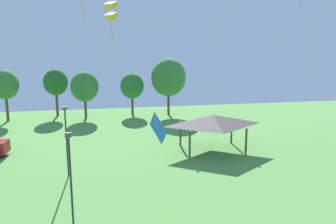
{
  "coord_description": "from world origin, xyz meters",
  "views": [
    {
      "loc": [
        -1.1,
        3.31,
        10.88
      ],
      "look_at": [
        1.46,
        16.91,
        8.04
      ],
      "focal_mm": 38.0,
      "sensor_mm": 36.0,
      "label": 1
    }
  ],
  "objects_px": {
    "treeline_tree_2": "(5,85)",
    "treeline_tree_3": "(56,82)",
    "park_pavilion": "(212,120)",
    "kite_flying_4": "(111,11)",
    "light_post_0": "(66,137)",
    "kite_flying_5": "(158,128)",
    "treeline_tree_6": "(169,77)",
    "light_post_1": "(71,178)",
    "treeline_tree_5": "(132,86)",
    "treeline_tree_4": "(85,87)"
  },
  "relations": [
    {
      "from": "park_pavilion",
      "to": "treeline_tree_6",
      "type": "distance_m",
      "value": 17.97
    },
    {
      "from": "light_post_1",
      "to": "treeline_tree_4",
      "type": "xyz_separation_m",
      "value": [
        -0.45,
        31.03,
        1.06
      ]
    },
    {
      "from": "treeline_tree_2",
      "to": "treeline_tree_3",
      "type": "relative_size",
      "value": 1.03
    },
    {
      "from": "park_pavilion",
      "to": "treeline_tree_2",
      "type": "distance_m",
      "value": 29.12
    },
    {
      "from": "treeline_tree_3",
      "to": "light_post_1",
      "type": "bearing_deg",
      "value": -82.22
    },
    {
      "from": "kite_flying_4",
      "to": "park_pavilion",
      "type": "xyz_separation_m",
      "value": [
        9.52,
        -1.1,
        -10.33
      ]
    },
    {
      "from": "treeline_tree_4",
      "to": "treeline_tree_5",
      "type": "height_order",
      "value": "treeline_tree_4"
    },
    {
      "from": "light_post_1",
      "to": "treeline_tree_2",
      "type": "xyz_separation_m",
      "value": [
        -10.76,
        30.92,
        1.59
      ]
    },
    {
      "from": "kite_flying_5",
      "to": "kite_flying_4",
      "type": "bearing_deg",
      "value": 97.18
    },
    {
      "from": "kite_flying_4",
      "to": "treeline_tree_2",
      "type": "height_order",
      "value": "kite_flying_4"
    },
    {
      "from": "park_pavilion",
      "to": "treeline_tree_2",
      "type": "xyz_separation_m",
      "value": [
        -23.24,
        17.45,
        1.88
      ]
    },
    {
      "from": "park_pavilion",
      "to": "treeline_tree_3",
      "type": "relative_size",
      "value": 1.06
    },
    {
      "from": "park_pavilion",
      "to": "treeline_tree_5",
      "type": "distance_m",
      "value": 20.16
    },
    {
      "from": "treeline_tree_2",
      "to": "treeline_tree_5",
      "type": "height_order",
      "value": "treeline_tree_2"
    },
    {
      "from": "treeline_tree_3",
      "to": "treeline_tree_2",
      "type": "bearing_deg",
      "value": -159.92
    },
    {
      "from": "kite_flying_4",
      "to": "park_pavilion",
      "type": "bearing_deg",
      "value": -6.6
    },
    {
      "from": "light_post_0",
      "to": "treeline_tree_5",
      "type": "height_order",
      "value": "treeline_tree_5"
    },
    {
      "from": "park_pavilion",
      "to": "light_post_0",
      "type": "bearing_deg",
      "value": -161.41
    },
    {
      "from": "treeline_tree_2",
      "to": "treeline_tree_3",
      "type": "xyz_separation_m",
      "value": [
        6.22,
        2.27,
        -0.09
      ]
    },
    {
      "from": "light_post_1",
      "to": "kite_flying_4",
      "type": "bearing_deg",
      "value": 78.49
    },
    {
      "from": "kite_flying_4",
      "to": "treeline_tree_4",
      "type": "relative_size",
      "value": 0.54
    },
    {
      "from": "kite_flying_4",
      "to": "treeline_tree_3",
      "type": "bearing_deg",
      "value": 111.96
    },
    {
      "from": "treeline_tree_2",
      "to": "treeline_tree_6",
      "type": "xyz_separation_m",
      "value": [
        22.21,
        0.34,
        0.5
      ]
    },
    {
      "from": "treeline_tree_2",
      "to": "treeline_tree_6",
      "type": "relative_size",
      "value": 0.84
    },
    {
      "from": "light_post_0",
      "to": "park_pavilion",
      "type": "bearing_deg",
      "value": 18.59
    },
    {
      "from": "kite_flying_5",
      "to": "treeline_tree_5",
      "type": "relative_size",
      "value": 0.31
    },
    {
      "from": "kite_flying_4",
      "to": "treeline_tree_3",
      "type": "xyz_separation_m",
      "value": [
        -7.51,
        18.62,
        -8.55
      ]
    },
    {
      "from": "light_post_0",
      "to": "light_post_1",
      "type": "xyz_separation_m",
      "value": [
        1.02,
        -8.93,
        0.1
      ]
    },
    {
      "from": "kite_flying_5",
      "to": "light_post_0",
      "type": "xyz_separation_m",
      "value": [
        -5.88,
        9.34,
        -2.79
      ]
    },
    {
      "from": "kite_flying_5",
      "to": "treeline_tree_2",
      "type": "distance_m",
      "value": 35.02
    },
    {
      "from": "kite_flying_5",
      "to": "treeline_tree_3",
      "type": "bearing_deg",
      "value": 105.62
    },
    {
      "from": "kite_flying_5",
      "to": "park_pavilion",
      "type": "distance_m",
      "value": 16.12
    },
    {
      "from": "kite_flying_5",
      "to": "light_post_1",
      "type": "bearing_deg",
      "value": 175.22
    },
    {
      "from": "treeline_tree_5",
      "to": "treeline_tree_6",
      "type": "bearing_deg",
      "value": -14.64
    },
    {
      "from": "treeline_tree_5",
      "to": "kite_flying_5",
      "type": "bearing_deg",
      "value": -92.43
    },
    {
      "from": "kite_flying_5",
      "to": "park_pavilion",
      "type": "bearing_deg",
      "value": 61.2
    },
    {
      "from": "light_post_1",
      "to": "kite_flying_5",
      "type": "bearing_deg",
      "value": -4.78
    },
    {
      "from": "treeline_tree_3",
      "to": "treeline_tree_5",
      "type": "bearing_deg",
      "value": -3.06
    },
    {
      "from": "light_post_1",
      "to": "treeline_tree_3",
      "type": "relative_size",
      "value": 0.88
    },
    {
      "from": "treeline_tree_3",
      "to": "treeline_tree_6",
      "type": "distance_m",
      "value": 16.12
    },
    {
      "from": "kite_flying_4",
      "to": "light_post_1",
      "type": "xyz_separation_m",
      "value": [
        -2.97,
        -14.58,
        -10.04
      ]
    },
    {
      "from": "light_post_0",
      "to": "treeline_tree_3",
      "type": "height_order",
      "value": "treeline_tree_3"
    },
    {
      "from": "kite_flying_4",
      "to": "park_pavilion",
      "type": "height_order",
      "value": "kite_flying_4"
    },
    {
      "from": "park_pavilion",
      "to": "light_post_1",
      "type": "relative_size",
      "value": 1.21
    },
    {
      "from": "light_post_0",
      "to": "kite_flying_4",
      "type": "bearing_deg",
      "value": 54.74
    },
    {
      "from": "treeline_tree_3",
      "to": "treeline_tree_5",
      "type": "relative_size",
      "value": 1.12
    },
    {
      "from": "kite_flying_4",
      "to": "treeline_tree_4",
      "type": "height_order",
      "value": "kite_flying_4"
    },
    {
      "from": "light_post_1",
      "to": "treeline_tree_4",
      "type": "distance_m",
      "value": 31.05
    },
    {
      "from": "kite_flying_5",
      "to": "treeline_tree_6",
      "type": "bearing_deg",
      "value": 78.23
    },
    {
      "from": "park_pavilion",
      "to": "light_post_1",
      "type": "bearing_deg",
      "value": -132.82
    }
  ]
}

